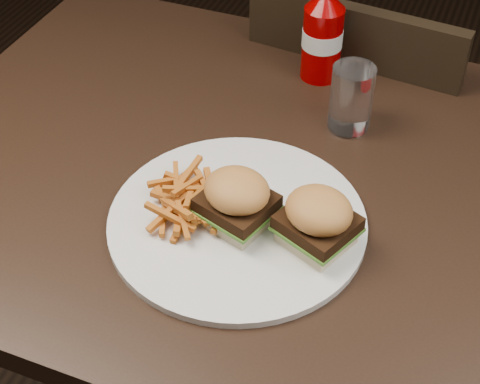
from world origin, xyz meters
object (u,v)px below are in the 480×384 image
at_px(tumbler, 351,98).
at_px(dining_table, 304,192).
at_px(plate, 237,222).
at_px(chair_far, 366,148).
at_px(ketchup_bottle, 322,44).

bearing_deg(tumbler, dining_table, -98.90).
height_order(plate, tumbler, tumbler).
relative_size(chair_far, plate, 1.16).
relative_size(plate, tumbler, 3.38).
distance_m(dining_table, chair_far, 0.58).
height_order(dining_table, chair_far, dining_table).
bearing_deg(ketchup_bottle, chair_far, 76.14).
bearing_deg(chair_far, plate, 90.48).
bearing_deg(plate, chair_far, 84.84).
bearing_deg(plate, tumbler, 72.83).
bearing_deg(chair_far, tumbler, 99.66).
height_order(dining_table, ketchup_bottle, ketchup_bottle).
xyz_separation_m(dining_table, plate, (-0.06, -0.11, 0.03)).
relative_size(dining_table, ketchup_bottle, 9.20).
xyz_separation_m(plate, ketchup_bottle, (-0.00, 0.38, 0.06)).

